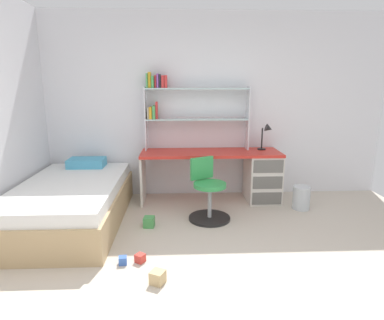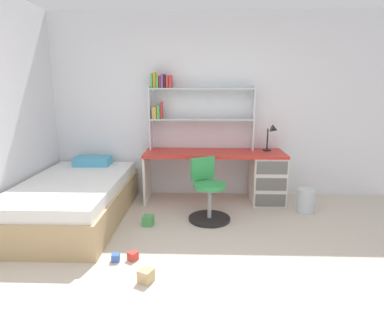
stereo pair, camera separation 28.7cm
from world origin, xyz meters
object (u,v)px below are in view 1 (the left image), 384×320
at_px(swivel_chair, 208,196).
at_px(toy_block_natural_0, 158,277).
at_px(desk_lamp, 267,133).
at_px(toy_block_green_1, 149,222).
at_px(waste_bin, 301,198).
at_px(bookshelf_hutch, 183,104).
at_px(toy_block_red_3, 140,258).
at_px(bed_platform, 71,202).
at_px(toy_block_blue_2, 123,260).
at_px(desk, 247,172).

relative_size(swivel_chair, toy_block_natural_0, 6.88).
xyz_separation_m(desk_lamp, toy_block_green_1, (-1.63, -0.97, -0.92)).
relative_size(swivel_chair, waste_bin, 2.43).
relative_size(bookshelf_hutch, waste_bin, 4.75).
relative_size(toy_block_natural_0, toy_block_green_1, 0.91).
relative_size(waste_bin, toy_block_red_3, 3.93).
distance_m(bed_platform, toy_block_natural_0, 1.73).
height_order(bookshelf_hutch, bed_platform, bookshelf_hutch).
distance_m(bed_platform, toy_block_blue_2, 1.28).
bearing_deg(waste_bin, bed_platform, -173.99).
bearing_deg(desk_lamp, toy_block_green_1, -149.30).
relative_size(bookshelf_hutch, toy_block_green_1, 12.25).
bearing_deg(toy_block_red_3, desk_lamp, 46.80).
height_order(waste_bin, toy_block_blue_2, waste_bin).
xyz_separation_m(desk, bookshelf_hutch, (-0.92, 0.18, 0.97)).
bearing_deg(toy_block_red_3, toy_block_green_1, 88.67).
relative_size(desk, toy_block_natural_0, 17.73).
bearing_deg(desk, toy_block_red_3, -129.03).
relative_size(desk, waste_bin, 6.25).
bearing_deg(toy_block_natural_0, toy_block_red_3, 118.19).
relative_size(desk, toy_block_green_1, 16.12).
bearing_deg(toy_block_blue_2, toy_block_red_3, 10.18).
distance_m(swivel_chair, toy_block_natural_0, 1.48).
bearing_deg(toy_block_blue_2, desk, 48.32).
distance_m(desk, toy_block_green_1, 1.65).
distance_m(desk, swivel_chair, 0.92).
bearing_deg(toy_block_green_1, toy_block_natural_0, -81.59).
bearing_deg(waste_bin, swivel_chair, -168.11).
relative_size(desk, bookshelf_hutch, 1.32).
height_order(bookshelf_hutch, toy_block_blue_2, bookshelf_hutch).
xyz_separation_m(bookshelf_hutch, toy_block_natural_0, (-0.26, -2.21, -1.33)).
bearing_deg(toy_block_red_3, swivel_chair, 53.67).
distance_m(waste_bin, toy_block_blue_2, 2.55).
distance_m(desk, toy_block_natural_0, 2.37).
height_order(bookshelf_hutch, toy_block_natural_0, bookshelf_hutch).
xyz_separation_m(toy_block_green_1, toy_block_blue_2, (-0.18, -0.82, -0.02)).
height_order(bookshelf_hutch, toy_block_green_1, bookshelf_hutch).
relative_size(desk_lamp, toy_block_red_3, 4.79).
relative_size(desk_lamp, toy_block_natural_0, 3.45).
distance_m(bookshelf_hutch, toy_block_blue_2, 2.40).
distance_m(swivel_chair, toy_block_red_3, 1.27).
bearing_deg(swivel_chair, desk_lamp, 39.53).
relative_size(bookshelf_hutch, toy_block_red_3, 18.66).
distance_m(bookshelf_hutch, toy_block_red_3, 2.34).
bearing_deg(toy_block_green_1, desk, 33.51).
height_order(desk_lamp, toy_block_red_3, desk_lamp).
distance_m(bed_platform, toy_block_green_1, 0.98).
xyz_separation_m(bed_platform, toy_block_green_1, (0.95, -0.18, -0.19)).
relative_size(toy_block_green_1, toy_block_red_3, 1.52).
bearing_deg(toy_block_red_3, bed_platform, 133.82).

